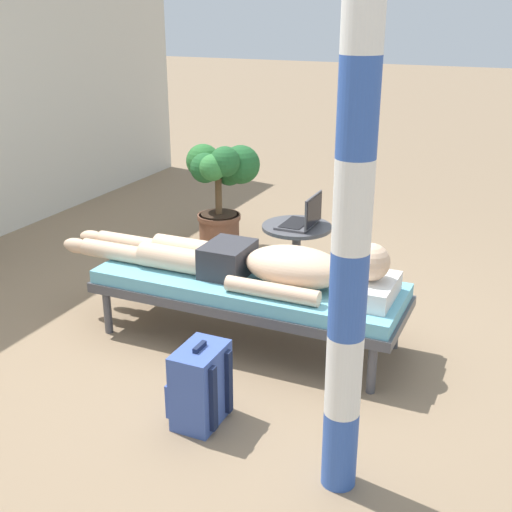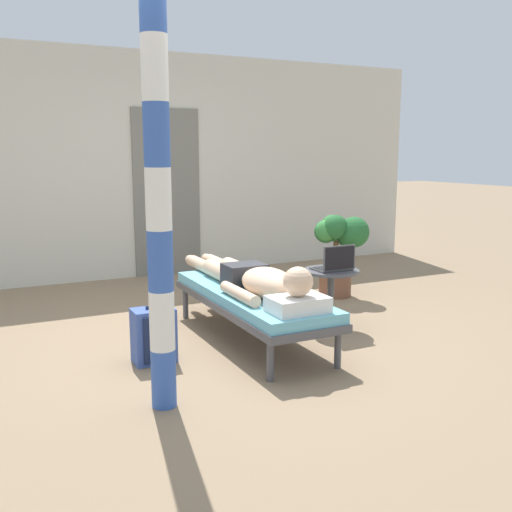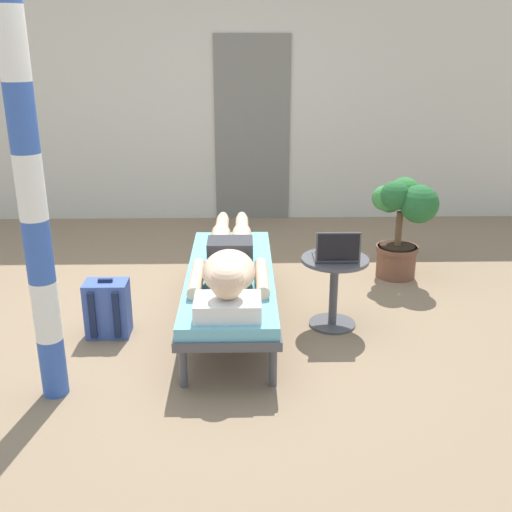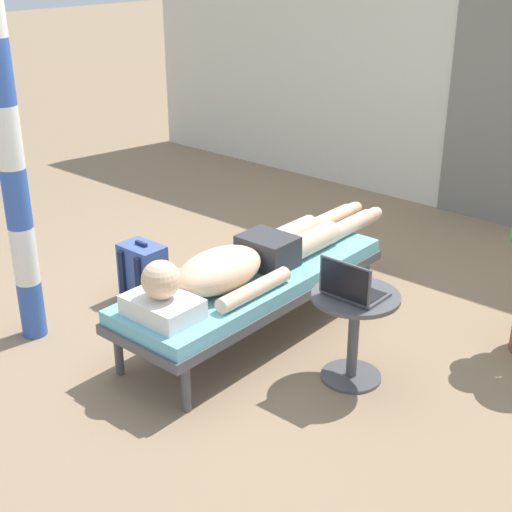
% 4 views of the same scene
% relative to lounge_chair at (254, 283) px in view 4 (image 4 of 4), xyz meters
% --- Properties ---
extents(ground_plane, '(40.00, 40.00, 0.00)m').
position_rel_lounge_chair_xyz_m(ground_plane, '(-0.12, 0.09, -0.35)').
color(ground_plane, '#8C7256').
extents(house_wall_back, '(7.60, 0.20, 2.70)m').
position_rel_lounge_chair_xyz_m(house_wall_back, '(0.00, 2.93, 1.00)').
color(house_wall_back, beige).
rests_on(house_wall_back, ground).
extents(house_door_panel, '(0.84, 0.03, 2.04)m').
position_rel_lounge_chair_xyz_m(house_door_panel, '(0.21, 2.82, 0.67)').
color(house_door_panel, slate).
rests_on(house_door_panel, ground).
extents(lounge_chair, '(0.64, 1.89, 0.42)m').
position_rel_lounge_chair_xyz_m(lounge_chair, '(0.00, 0.00, 0.00)').
color(lounge_chair, '#4C4C51').
rests_on(lounge_chair, ground).
extents(person_reclining, '(0.53, 2.17, 0.32)m').
position_rel_lounge_chair_xyz_m(person_reclining, '(0.00, -0.06, 0.17)').
color(person_reclining, white).
rests_on(person_reclining, lounge_chair).
extents(side_table, '(0.48, 0.48, 0.52)m').
position_rel_lounge_chair_xyz_m(side_table, '(0.75, -0.03, 0.01)').
color(side_table, '#4C4C51').
rests_on(side_table, ground).
extents(laptop, '(0.31, 0.24, 0.23)m').
position_rel_lounge_chair_xyz_m(laptop, '(0.75, -0.08, 0.24)').
color(laptop, '#4C4C51').
rests_on(laptop, side_table).
extents(backpack, '(0.30, 0.26, 0.42)m').
position_rel_lounge_chair_xyz_m(backpack, '(-0.86, -0.14, -0.15)').
color(backpack, '#3F59A5').
rests_on(backpack, ground).
extents(porch_post, '(0.15, 0.15, 2.50)m').
position_rel_lounge_chair_xyz_m(porch_post, '(-1.02, -0.90, 0.91)').
color(porch_post, '#3359B2').
rests_on(porch_post, ground).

